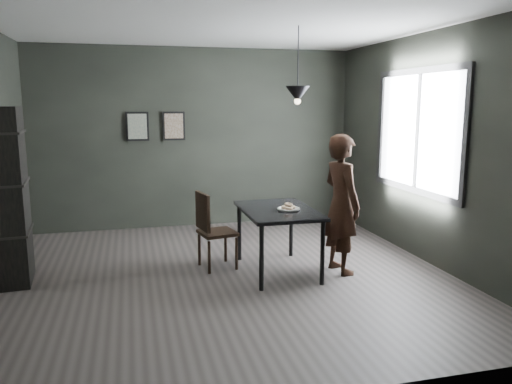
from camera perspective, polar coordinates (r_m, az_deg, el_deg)
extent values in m
plane|color=#332E2C|center=(5.81, -3.27, -9.50)|extent=(5.00, 5.00, 0.00)
cube|color=black|center=(7.96, -6.82, 6.10)|extent=(5.00, 0.10, 2.80)
cube|color=silver|center=(5.54, -3.58, 18.94)|extent=(5.00, 5.00, 0.02)
cube|color=white|center=(6.59, 18.03, 6.60)|extent=(0.02, 1.80, 1.40)
cube|color=black|center=(6.59, 17.96, 6.60)|extent=(0.04, 1.96, 1.56)
cube|color=black|center=(5.75, 2.54, -2.14)|extent=(0.80, 1.20, 0.04)
cylinder|color=black|center=(5.25, 0.63, -7.55)|extent=(0.05, 0.05, 0.71)
cylinder|color=black|center=(5.46, 7.60, -6.96)|extent=(0.05, 0.05, 0.71)
cylinder|color=black|center=(6.26, -1.91, -4.63)|extent=(0.05, 0.05, 0.71)
cylinder|color=black|center=(6.43, 4.04, -4.25)|extent=(0.05, 0.05, 0.71)
cylinder|color=silver|center=(5.69, 3.74, -2.01)|extent=(0.23, 0.23, 0.01)
torus|color=beige|center=(5.71, 4.07, -1.73)|extent=(0.10, 0.10, 0.04)
torus|color=beige|center=(5.70, 3.37, -1.74)|extent=(0.10, 0.10, 0.04)
torus|color=beige|center=(5.64, 3.79, -1.86)|extent=(0.10, 0.10, 0.04)
torus|color=beige|center=(5.68, 3.75, -1.46)|extent=(0.14, 0.14, 0.05)
imported|color=black|center=(5.82, 9.75, -1.36)|extent=(0.48, 0.64, 1.61)
cube|color=black|center=(5.97, -4.43, -4.66)|extent=(0.47, 0.47, 0.04)
cube|color=black|center=(5.84, -6.12, -2.23)|extent=(0.12, 0.40, 0.44)
cylinder|color=black|center=(5.82, -5.36, -7.46)|extent=(0.03, 0.03, 0.39)
cylinder|color=black|center=(5.94, -2.24, -7.05)|extent=(0.03, 0.03, 0.39)
cylinder|color=black|center=(6.13, -6.49, -6.57)|extent=(0.03, 0.03, 0.39)
cylinder|color=black|center=(6.25, -3.50, -6.20)|extent=(0.03, 0.03, 0.39)
cube|color=black|center=(5.98, -26.50, -0.49)|extent=(0.42, 0.67, 1.92)
cylinder|color=black|center=(5.81, 4.83, 14.79)|extent=(0.01, 0.01, 0.75)
cone|color=black|center=(5.79, 4.77, 11.09)|extent=(0.28, 0.28, 0.18)
sphere|color=#FFE0B2|center=(5.79, 4.76, 10.29)|extent=(0.07, 0.07, 0.07)
cube|color=black|center=(7.85, -13.40, 7.31)|extent=(0.34, 0.03, 0.44)
cube|color=#445F53|center=(7.83, -13.40, 7.30)|extent=(0.28, 0.01, 0.38)
cube|color=black|center=(7.88, -9.37, 7.46)|extent=(0.34, 0.03, 0.44)
cube|color=brown|center=(7.86, -9.36, 7.45)|extent=(0.28, 0.01, 0.38)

